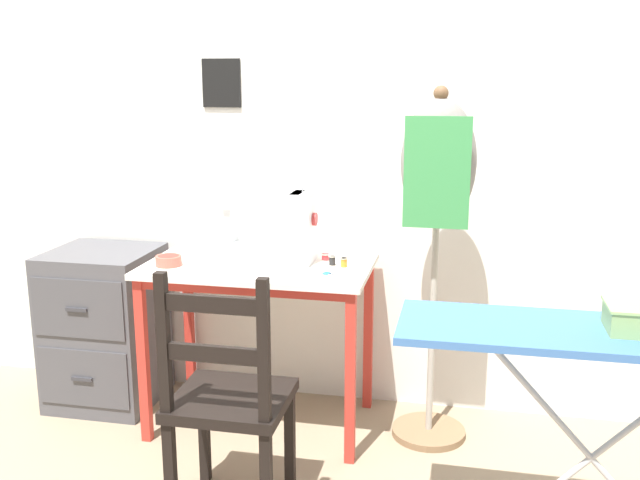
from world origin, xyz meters
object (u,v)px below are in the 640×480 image
thread_spool_mid_table (332,261)px  dress_form (437,189)px  wooden_chair (228,401)px  filing_cabinet (105,327)px  fabric_bowl (169,260)px  sewing_machine (275,229)px  scissors (333,275)px  thread_spool_far_edge (344,263)px  ironing_board (602,344)px  thread_spool_near_machine (326,257)px

thread_spool_mid_table → dress_form: bearing=2.3°
wooden_chair → filing_cabinet: 1.17m
wooden_chair → thread_spool_mid_table: bearing=72.0°
fabric_bowl → filing_cabinet: 0.62m
sewing_machine → scissors: size_ratio=2.85×
thread_spool_far_edge → dress_form: 0.50m
ironing_board → filing_cabinet: bearing=158.4°
ironing_board → thread_spool_mid_table: bearing=141.6°
scissors → ironing_board: bearing=-33.3°
filing_cabinet → ironing_board: size_ratio=0.62×
sewing_machine → fabric_bowl: size_ratio=3.63×
thread_spool_far_edge → wooden_chair: 0.82m
thread_spool_near_machine → ironing_board: 1.31m
dress_form → ironing_board: size_ratio=1.25×
fabric_bowl → ironing_board: 1.76m
wooden_chair → dress_form: (0.66, 0.73, 0.66)m
filing_cabinet → dress_form: size_ratio=0.50×
scissors → filing_cabinet: 1.22m
fabric_bowl → thread_spool_mid_table: size_ratio=2.61×
sewing_machine → scissors: (0.29, -0.18, -0.14)m
sewing_machine → wooden_chair: sewing_machine is taller
scissors → sewing_machine: bearing=148.2°
thread_spool_mid_table → wooden_chair: (-0.23, -0.71, -0.34)m
fabric_bowl → thread_spool_mid_table: bearing=11.6°
thread_spool_far_edge → filing_cabinet: 1.23m
sewing_machine → dress_form: 0.72m
thread_spool_far_edge → sewing_machine: bearing=171.5°
filing_cabinet → ironing_board: 2.26m
fabric_bowl → dress_form: (1.11, 0.16, 0.32)m
ironing_board → sewing_machine: bearing=147.1°
thread_spool_mid_table → filing_cabinet: 1.18m
thread_spool_near_machine → dress_form: size_ratio=0.03×
filing_cabinet → sewing_machine: bearing=-2.2°
scissors → thread_spool_near_machine: thread_spool_near_machine is taller
wooden_chair → dress_form: size_ratio=0.62×
thread_spool_far_edge → filing_cabinet: bearing=176.1°
sewing_machine → thread_spool_mid_table: size_ratio=9.48×
thread_spool_far_edge → thread_spool_near_machine: bearing=136.0°
ironing_board → scissors: bearing=146.7°
wooden_chair → ironing_board: bearing=-2.5°
sewing_machine → thread_spool_near_machine: 0.26m
thread_spool_mid_table → fabric_bowl: bearing=-168.4°
wooden_chair → thread_spool_far_edge: bearing=67.6°
thread_spool_mid_table → filing_cabinet: (-1.11, 0.06, -0.40)m
fabric_bowl → dress_form: dress_form is taller
sewing_machine → filing_cabinet: bearing=177.8°
sewing_machine → fabric_bowl: sewing_machine is taller
thread_spool_mid_table → wooden_chair: 0.82m
filing_cabinet → ironing_board: ironing_board is taller
thread_spool_mid_table → dress_form: (0.43, 0.02, 0.32)m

